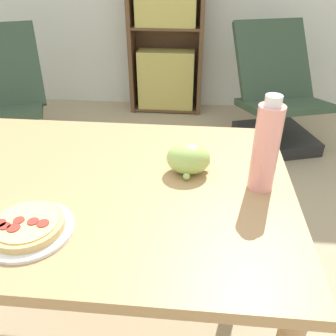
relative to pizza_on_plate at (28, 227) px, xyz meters
name	(u,v)px	position (x,y,z in m)	size (l,w,h in m)	color
dining_table	(87,205)	(0.07, 0.24, -0.11)	(1.28, 0.86, 0.73)	tan
pizza_on_plate	(28,227)	(0.00, 0.00, 0.00)	(0.23, 0.23, 0.04)	white
grape_bunch	(188,158)	(0.39, 0.32, 0.04)	(0.14, 0.12, 0.10)	#A8CC66
drink_bottle	(266,147)	(0.61, 0.25, 0.12)	(0.07, 0.07, 0.29)	pink
lounge_chair_near	(7,116)	(-0.99, 1.67, -0.46)	(0.79, 0.92, 0.88)	black
lounge_chair_far	(276,108)	(1.01, 2.00, -0.46)	(0.74, 0.89, 0.88)	black
bookshelf	(166,35)	(0.10, 2.60, -0.05)	(0.66, 0.27, 1.51)	brown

